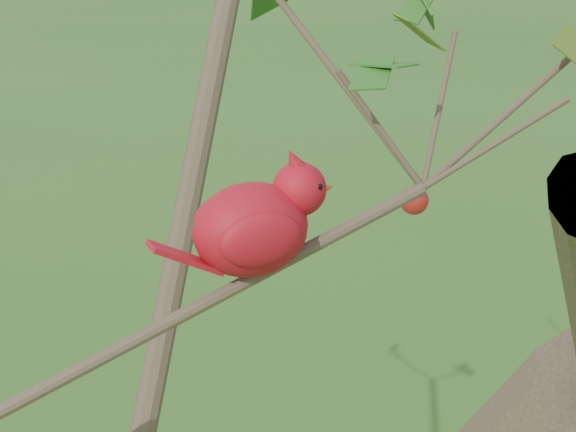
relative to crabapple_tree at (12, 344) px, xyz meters
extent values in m
sphere|color=#A31916|center=(0.55, 0.14, 0.04)|extent=(0.04, 0.04, 0.04)
ellipsoid|color=red|center=(0.30, 0.09, 0.05)|extent=(0.15, 0.12, 0.12)
sphere|color=red|center=(0.36, 0.10, 0.09)|extent=(0.07, 0.07, 0.07)
cone|color=red|center=(0.36, 0.10, 0.13)|extent=(0.05, 0.04, 0.05)
cone|color=#D85914|center=(0.40, 0.10, 0.09)|extent=(0.03, 0.03, 0.02)
ellipsoid|color=black|center=(0.38, 0.10, 0.09)|extent=(0.02, 0.04, 0.03)
cube|color=red|center=(0.21, 0.09, 0.03)|extent=(0.09, 0.04, 0.05)
ellipsoid|color=red|center=(0.29, 0.14, 0.05)|extent=(0.10, 0.04, 0.07)
ellipsoid|color=red|center=(0.29, 0.05, 0.05)|extent=(0.10, 0.04, 0.07)
camera|label=1|loc=(-0.05, -0.85, 0.43)|focal=55.00mm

